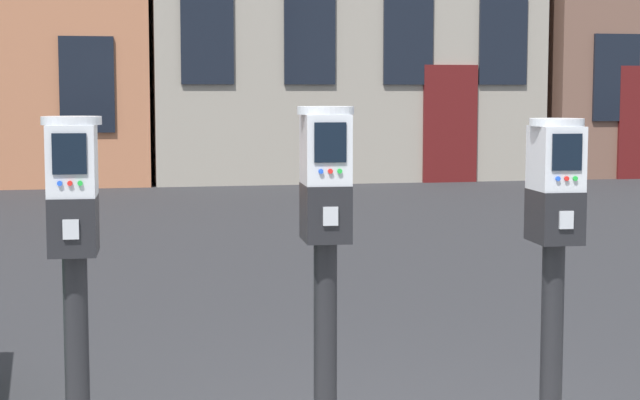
% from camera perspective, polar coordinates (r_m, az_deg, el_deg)
% --- Properties ---
extents(parking_meter_near_kerb, '(0.23, 0.26, 1.41)m').
position_cam_1_polar(parking_meter_near_kerb, '(4.01, -12.89, -1.93)').
color(parking_meter_near_kerb, black).
rests_on(parking_meter_near_kerb, sidewalk_slab).
extents(parking_meter_twin_adjacent, '(0.23, 0.26, 1.44)m').
position_cam_1_polar(parking_meter_twin_adjacent, '(4.10, 0.29, -1.30)').
color(parking_meter_twin_adjacent, black).
rests_on(parking_meter_twin_adjacent, sidewalk_slab).
extents(parking_meter_end_of_row, '(0.23, 0.26, 1.39)m').
position_cam_1_polar(parking_meter_end_of_row, '(4.39, 12.30, -1.41)').
color(parking_meter_end_of_row, black).
rests_on(parking_meter_end_of_row, sidewalk_slab).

